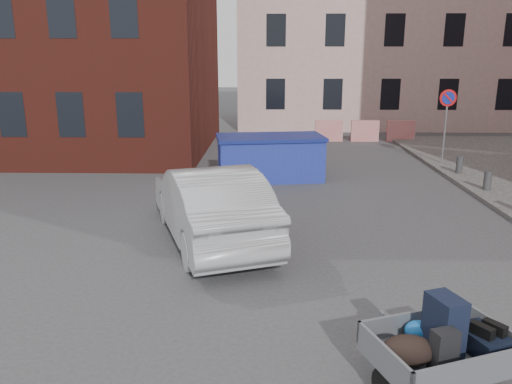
{
  "coord_description": "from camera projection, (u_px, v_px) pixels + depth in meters",
  "views": [
    {
      "loc": [
        -0.41,
        -8.62,
        3.85
      ],
      "look_at": [
        -0.65,
        1.56,
        1.1
      ],
      "focal_mm": 35.0,
      "sensor_mm": 36.0,
      "label": 1
    }
  ],
  "objects": [
    {
      "name": "dumpster",
      "position": [
        270.0,
        157.0,
        16.19
      ],
      "size": [
        3.63,
        2.25,
        1.43
      ],
      "rotation": [
        0.0,
        0.0,
        0.15
      ],
      "color": "#2232A2",
      "rests_on": "ground"
    },
    {
      "name": "building_pink",
      "position": [
        380.0,
        1.0,
        28.59
      ],
      "size": [
        16.0,
        8.0,
        14.0
      ],
      "primitive_type": "cube",
      "color": "tan",
      "rests_on": "ground"
    },
    {
      "name": "no_parking_sign",
      "position": [
        447.0,
        111.0,
        17.81
      ],
      "size": [
        0.6,
        0.09,
        2.65
      ],
      "color": "gray",
      "rests_on": "sidewalk"
    },
    {
      "name": "ground",
      "position": [
        289.0,
        271.0,
        9.31
      ],
      "size": [
        120.0,
        120.0,
        0.0
      ],
      "primitive_type": "plane",
      "color": "#38383A",
      "rests_on": "ground"
    },
    {
      "name": "trailer",
      "position": [
        441.0,
        346.0,
        5.79
      ],
      "size": [
        1.88,
        1.98,
        1.2
      ],
      "rotation": [
        0.0,
        0.0,
        0.35
      ],
      "color": "black",
      "rests_on": "ground"
    },
    {
      "name": "silver_car",
      "position": [
        210.0,
        203.0,
        10.72
      ],
      "size": [
        3.34,
        5.29,
        1.65
      ],
      "primitive_type": "imported",
      "rotation": [
        0.0,
        0.0,
        3.49
      ],
      "color": "#A6A9AE",
      "rests_on": "ground"
    },
    {
      "name": "barriers",
      "position": [
        365.0,
        131.0,
        23.57
      ],
      "size": [
        4.7,
        0.18,
        1.0
      ],
      "color": "red",
      "rests_on": "ground"
    }
  ]
}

